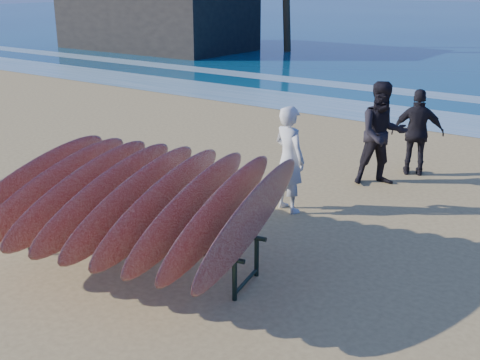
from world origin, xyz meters
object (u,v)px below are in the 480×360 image
at_px(person_dark_a, 382,134).
at_px(building, 155,7).
at_px(surfboard_rack, 135,199).
at_px(person_dark_b, 418,133).
at_px(person_white, 289,159).

relative_size(person_dark_a, building, 0.19).
xyz_separation_m(surfboard_rack, building, (-17.25, 18.56, 1.22)).
xyz_separation_m(surfboard_rack, person_dark_a, (1.16, 4.78, 0.01)).
bearing_deg(surfboard_rack, person_dark_b, 63.48).
xyz_separation_m(person_white, person_dark_b, (0.93, 2.95, -0.04)).
height_order(person_white, person_dark_a, person_dark_a).
height_order(surfboard_rack, building, building).
xyz_separation_m(surfboard_rack, person_white, (0.53, 2.75, -0.06)).
bearing_deg(building, person_dark_a, -36.81).
xyz_separation_m(person_dark_a, building, (-18.41, 13.78, 1.20)).
height_order(surfboard_rack, person_dark_a, person_dark_a).
bearing_deg(building, person_white, -41.65).
bearing_deg(building, person_dark_b, -34.51).
bearing_deg(surfboard_rack, building, 120.76).
distance_m(surfboard_rack, person_dark_a, 4.92).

